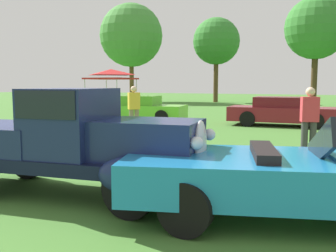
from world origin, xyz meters
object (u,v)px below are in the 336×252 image
Objects in this scene: show_car_burgundy at (282,112)px; canopy_tent_left_field at (111,74)px; show_car_lime at (142,109)px; spectator_between_cars at (134,108)px; feature_pickup_truck at (68,141)px; neighbor_convertible at (308,176)px; spectator_by_row at (309,119)px.

canopy_tent_left_field reaches higher than show_car_burgundy.
show_car_burgundy is at bearing 11.13° from show_car_lime.
canopy_tent_left_field is (-6.97, 9.09, 1.51)m from spectator_between_cars.
feature_pickup_truck reaches higher than show_car_lime.
canopy_tent_left_field reaches higher than neighbor_convertible.
show_car_lime is 9.49m from spectator_by_row.
feature_pickup_truck is at bearing -67.77° from spectator_between_cars.
show_car_burgundy is at bearing 82.39° from feature_pickup_truck.
neighbor_convertible reaches higher than show_car_burgundy.
spectator_by_row is at bearing -40.54° from canopy_tent_left_field.
canopy_tent_left_field is (-9.86, 16.16, 1.55)m from feature_pickup_truck.
show_car_burgundy is 1.66× the size of canopy_tent_left_field.
neighbor_convertible is 9.31m from spectator_between_cars.
feature_pickup_truck is 1.04× the size of show_car_burgundy.
spectator_between_cars reaches higher than show_car_lime.
spectator_by_row is at bearing 94.70° from neighbor_convertible.
feature_pickup_truck is 1.73× the size of canopy_tent_left_field.
spectator_by_row is at bearing 57.26° from feature_pickup_truck.
spectator_between_cars is (1.59, -3.46, 0.32)m from show_car_lime.
neighbor_convertible is 1.20× the size of show_car_lime.
canopy_tent_left_field reaches higher than feature_pickup_truck.
show_car_burgundy is 2.66× the size of spectator_between_cars.
show_car_lime is 6.17m from show_car_burgundy.
neighbor_convertible is (3.58, 0.39, -0.29)m from feature_pickup_truck.
show_car_lime is 2.41× the size of spectator_by_row.
feature_pickup_truck is 0.96× the size of neighbor_convertible.
neighbor_convertible is 12.96m from show_car_lime.
spectator_between_cars is at bearing 134.08° from neighbor_convertible.
neighbor_convertible is at bearing -51.52° from show_car_lime.
feature_pickup_truck is 3.62m from neighbor_convertible.
feature_pickup_truck is at bearing -122.74° from spectator_by_row.
canopy_tent_left_field is (-13.45, 15.77, 1.84)m from neighbor_convertible.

